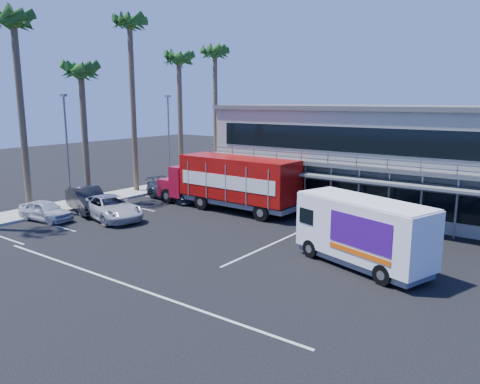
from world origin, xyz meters
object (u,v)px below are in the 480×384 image
Objects in this scene: white_van at (363,232)px; red_truck at (230,181)px; parked_car_a at (46,211)px; parked_car_b at (88,199)px.

red_truck is at bearing 173.85° from white_van.
parked_car_b is (0.00, 3.20, 0.19)m from parked_car_a.
red_truck reaches higher than white_van.
white_van reaches higher than parked_car_a.
white_van is at bearing -68.28° from parked_car_b.
parked_car_a is (-19.75, -4.00, -1.04)m from white_van.
red_truck is at bearing -31.57° from parked_car_b.
parked_car_a is (-7.72, -9.46, -1.43)m from red_truck.
red_truck reaches higher than parked_car_a.
red_truck is 2.91× the size of parked_car_a.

